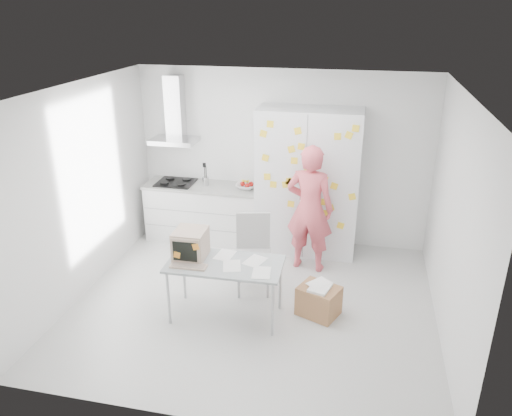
% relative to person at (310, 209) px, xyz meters
% --- Properties ---
extents(floor, '(4.50, 4.00, 0.02)m').
position_rel_person_xyz_m(floor, '(-0.55, -1.10, -0.93)').
color(floor, silver).
rests_on(floor, ground).
extents(walls, '(4.52, 4.01, 2.70)m').
position_rel_person_xyz_m(walls, '(-0.55, -0.38, 0.43)').
color(walls, white).
rests_on(walls, ground).
extents(ceiling, '(4.50, 4.00, 0.02)m').
position_rel_person_xyz_m(ceiling, '(-0.55, -1.10, 1.78)').
color(ceiling, white).
rests_on(ceiling, walls).
extents(counter_run, '(1.84, 0.63, 1.28)m').
position_rel_person_xyz_m(counter_run, '(-1.75, 0.60, -0.45)').
color(counter_run, white).
rests_on(counter_run, ground).
extents(range_hood, '(0.70, 0.48, 1.01)m').
position_rel_person_xyz_m(range_hood, '(-2.20, 0.74, 1.04)').
color(range_hood, silver).
rests_on(range_hood, walls).
extents(tall_cabinet, '(1.50, 0.68, 2.20)m').
position_rel_person_xyz_m(tall_cabinet, '(-0.10, 0.57, 0.18)').
color(tall_cabinet, silver).
rests_on(tall_cabinet, ground).
extents(person, '(0.73, 0.53, 1.84)m').
position_rel_person_xyz_m(person, '(0.00, 0.00, 0.00)').
color(person, '#DD5660').
rests_on(person, ground).
extents(desk, '(1.38, 0.71, 1.08)m').
position_rel_person_xyz_m(desk, '(-1.10, -1.41, -0.10)').
color(desk, '#9AA1A4').
rests_on(desk, ground).
extents(chair, '(0.56, 0.56, 1.04)m').
position_rel_person_xyz_m(chair, '(-0.65, -0.71, -0.33)').
color(chair, '#A5A5A3').
rests_on(chair, ground).
extents(cardboard_box, '(0.58, 0.53, 0.41)m').
position_rel_person_xyz_m(cardboard_box, '(0.28, -1.16, -0.72)').
color(cardboard_box, '#A77448').
rests_on(cardboard_box, ground).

